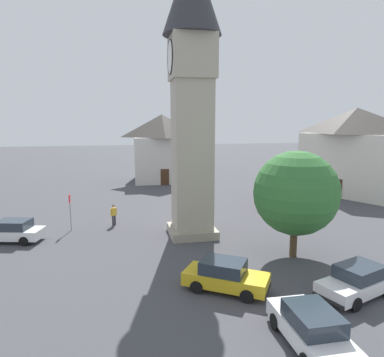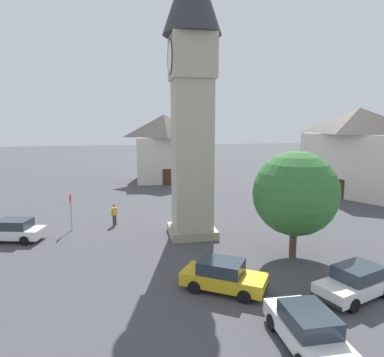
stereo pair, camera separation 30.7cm
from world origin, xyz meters
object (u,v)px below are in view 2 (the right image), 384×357
car_blue_kerb (223,276)px  pedestrian (114,213)px  car_silver_kerb (276,200)px  car_black_far (13,230)px  road_sign (71,206)px  car_red_corner (356,282)px  building_terrace_right (357,151)px  building_shop_left (164,147)px  tree (295,193)px  car_white_side (307,328)px  clock_tower (192,71)px

car_blue_kerb → pedestrian: size_ratio=2.59×
car_silver_kerb → car_black_far: bearing=-76.6°
car_silver_kerb → road_sign: size_ratio=1.50×
car_silver_kerb → car_red_corner: bearing=-11.9°
building_terrace_right → building_shop_left: bearing=-123.9°
car_silver_kerb → tree: 12.67m
car_silver_kerb → car_white_side: (19.76, -7.71, 0.00)m
car_black_far → road_sign: size_ratio=1.58×
car_white_side → road_sign: bearing=-147.1°
car_black_far → building_terrace_right: (-9.45, 33.14, 4.20)m
car_white_side → car_red_corner: bearing=125.7°
car_blue_kerb → tree: size_ratio=0.67×
car_red_corner → building_terrace_right: size_ratio=0.35×
car_black_far → car_red_corner: bearing=57.8°
car_black_far → building_terrace_right: size_ratio=0.35×
car_red_corner → pedestrian: bearing=-140.7°
pedestrian → building_terrace_right: bearing=104.7°
car_red_corner → road_sign: size_ratio=1.59×
car_black_far → building_shop_left: 26.71m
car_blue_kerb → building_shop_left: building_shop_left is taller
car_white_side → pedestrian: bearing=-156.7°
car_black_far → tree: tree is taller
car_white_side → pedestrian: size_ratio=2.45×
building_shop_left → clock_tower: bearing=-1.6°
tree → road_sign: 16.41m
building_shop_left → car_red_corner: bearing=8.6°
car_blue_kerb → pedestrian: 13.47m
car_silver_kerb → car_red_corner: size_ratio=0.94×
building_shop_left → road_sign: (21.16, -9.51, -2.78)m
clock_tower → building_terrace_right: (-10.50, 20.70, -6.66)m
car_black_far → pedestrian: 7.26m
car_white_side → car_black_far: 20.28m
clock_tower → car_black_far: clock_tower is taller
clock_tower → car_silver_kerb: 15.68m
clock_tower → building_shop_left: bearing=178.4°
road_sign → car_white_side: bearing=32.9°
pedestrian → building_shop_left: bearing=162.7°
car_blue_kerb → building_shop_left: bearing=178.6°
car_black_far → building_shop_left: size_ratio=0.48×
car_silver_kerb → tree: bearing=-19.6°
car_red_corner → road_sign: 19.86m
tree → building_terrace_right: 22.07m
pedestrian → tree: tree is taller
car_white_side → car_silver_kerb: bearing=158.7°
car_black_far → building_terrace_right: building_terrace_right is taller
car_black_far → tree: 19.10m
tree → car_blue_kerb: bearing=-57.8°
clock_tower → car_white_side: bearing=7.2°
car_black_far → road_sign: bearing=116.1°
clock_tower → building_shop_left: clock_tower is taller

